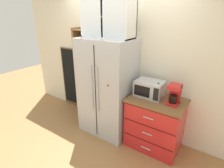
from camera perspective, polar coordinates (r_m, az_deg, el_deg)
ground_plane at (r=3.68m, az=-1.39°, el=-13.93°), size 10.61×10.61×0.00m
wall_back_cream at (r=3.43m, az=2.33°, el=7.02°), size 4.92×0.10×2.55m
refrigerator at (r=3.25m, az=-1.46°, el=-1.08°), size 0.93×0.71×1.77m
pantry_shelf_column at (r=3.84m, az=-7.82°, el=3.61°), size 0.46×0.30×1.89m
counter_cabinet at (r=3.12m, az=13.55°, el=-12.09°), size 0.89×0.63×0.89m
microwave at (r=2.94m, az=11.94°, el=-1.44°), size 0.44×0.33×0.26m
coffee_maker at (r=2.78m, az=19.37°, el=-3.06°), size 0.17×0.20×0.31m
mug_red at (r=2.88m, az=14.41°, el=-4.08°), size 0.12×0.08×0.09m
mug_sage at (r=2.92m, az=14.76°, el=-3.70°), size 0.11×0.08×0.09m
bottle_amber at (r=2.83m, az=14.44°, el=-2.68°), size 0.06×0.06×0.28m
bottle_clear at (r=2.82m, az=14.40°, el=-2.67°), size 0.06×0.06×0.29m
upper_cabinet at (r=3.03m, az=-1.13°, el=20.85°), size 0.89×0.32×0.66m
chalkboard_menu at (r=4.32m, az=-12.63°, el=1.85°), size 0.60×0.04×1.42m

